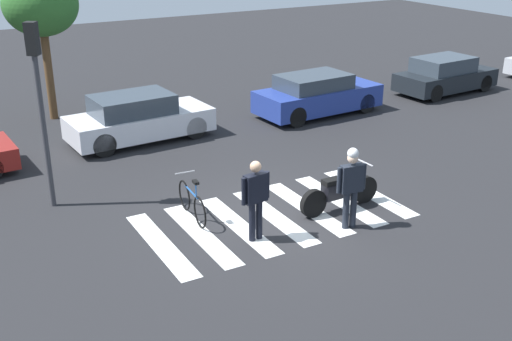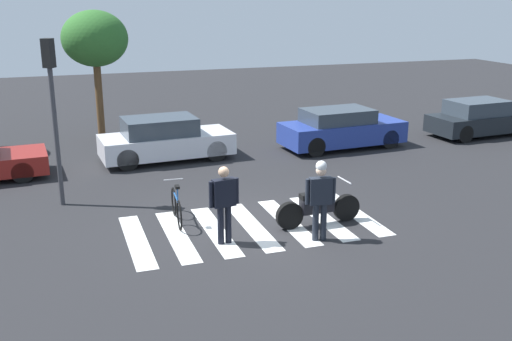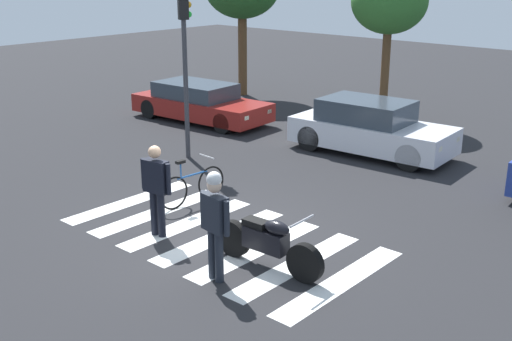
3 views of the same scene
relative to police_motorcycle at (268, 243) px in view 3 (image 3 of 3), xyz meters
name	(u,v)px [view 3 (image 3 of 3)]	position (x,y,z in m)	size (l,w,h in m)	color
ground_plane	(221,236)	(-1.50, 0.41, -0.46)	(60.00, 60.00, 0.00)	#232326
police_motorcycle	(268,243)	(0.00, 0.00, 0.00)	(2.15, 0.62, 1.04)	black
leaning_bicycle	(193,186)	(-3.13, 1.23, -0.07)	(0.46, 1.71, 1.01)	black
officer_on_foot	(215,218)	(-0.36, -0.85, 0.60)	(0.68, 0.27, 1.83)	#1E232D
officer_by_motorcycle	(156,185)	(-2.39, -0.34, 0.54)	(0.69, 0.27, 1.75)	black
crosswalk_stripes	(221,236)	(-1.50, 0.41, -0.46)	(5.85, 3.15, 0.01)	silver
car_maroon_wagon	(200,103)	(-8.39, 6.44, 0.13)	(4.75, 2.03, 1.21)	black
car_white_van	(370,128)	(-2.34, 6.91, 0.22)	(4.35, 2.02, 1.43)	black
traffic_light_pole	(185,48)	(-5.67, 3.45, 2.38)	(0.33, 0.36, 4.23)	#38383D
street_tree_mid	(389,2)	(-4.06, 10.46, 3.22)	(2.35, 2.35, 4.73)	brown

